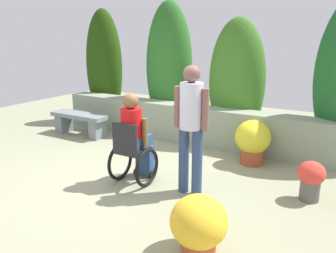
% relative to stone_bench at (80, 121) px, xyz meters
% --- Properties ---
extents(ground_plane, '(12.73, 12.73, 0.00)m').
position_rel_stone_bench_xyz_m(ground_plane, '(2.27, -1.44, -0.31)').
color(ground_plane, gray).
extents(stone_retaining_wall, '(6.00, 0.44, 0.75)m').
position_rel_stone_bench_xyz_m(stone_retaining_wall, '(2.27, 0.75, 0.07)').
color(stone_retaining_wall, gray).
rests_on(stone_retaining_wall, ground).
extents(hedge_backdrop, '(6.64, 0.99, 2.85)m').
position_rel_stone_bench_xyz_m(hedge_backdrop, '(2.81, 1.25, 1.05)').
color(hedge_backdrop, '#22400D').
rests_on(hedge_backdrop, ground).
extents(stone_bench, '(1.34, 0.40, 0.48)m').
position_rel_stone_bench_xyz_m(stone_bench, '(0.00, 0.00, 0.00)').
color(stone_bench, slate).
rests_on(stone_bench, ground).
extents(person_in_wheelchair, '(0.53, 0.66, 1.33)m').
position_rel_stone_bench_xyz_m(person_in_wheelchair, '(2.45, -1.39, 0.32)').
color(person_in_wheelchair, black).
rests_on(person_in_wheelchair, ground).
extents(person_standing_companion, '(0.49, 0.30, 1.74)m').
position_rel_stone_bench_xyz_m(person_standing_companion, '(3.32, -1.31, 0.70)').
color(person_standing_companion, navy).
rests_on(person_standing_companion, ground).
extents(flower_pot_purple_near, '(0.35, 0.35, 0.53)m').
position_rel_stone_bench_xyz_m(flower_pot_purple_near, '(4.76, -0.70, -0.00)').
color(flower_pot_purple_near, '#5B554F').
rests_on(flower_pot_purple_near, ground).
extents(flower_pot_red_accent, '(0.58, 0.58, 0.60)m').
position_rel_stone_bench_xyz_m(flower_pot_red_accent, '(4.01, -2.47, -0.00)').
color(flower_pot_red_accent, '#BD4F2C').
rests_on(flower_pot_red_accent, ground).
extents(flower_pot_small_foreground, '(0.58, 0.58, 0.75)m').
position_rel_stone_bench_xyz_m(flower_pot_small_foreground, '(3.69, 0.21, 0.10)').
color(flower_pot_small_foreground, '#9E4727').
rests_on(flower_pot_small_foreground, ground).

